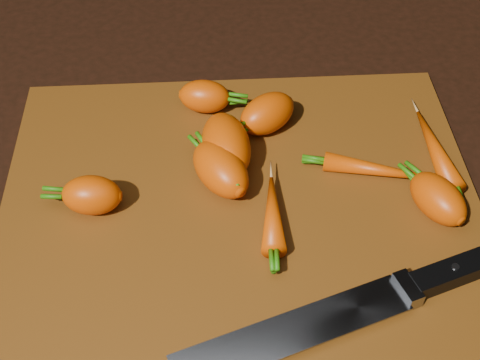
{
  "coord_description": "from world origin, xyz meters",
  "views": [
    {
      "loc": [
        -0.03,
        -0.46,
        0.54
      ],
      "look_at": [
        0.0,
        0.01,
        0.03
      ],
      "focal_mm": 50.0,
      "sensor_mm": 36.0,
      "label": 1
    }
  ],
  "objects": [
    {
      "name": "carrot_4",
      "position": [
        -0.03,
        0.15,
        0.03
      ],
      "size": [
        0.07,
        0.05,
        0.04
      ],
      "primitive_type": "ellipsoid",
      "rotation": [
        0.0,
        0.0,
        -0.19
      ],
      "color": "#DE4B06",
      "rests_on": "cutting_board"
    },
    {
      "name": "carrot_6",
      "position": [
        0.22,
        0.05,
        0.02
      ],
      "size": [
        0.03,
        0.12,
        0.03
      ],
      "primitive_type": "ellipsoid",
      "rotation": [
        0.0,
        0.0,
        1.64
      ],
      "color": "#DE4B06",
      "rests_on": "cutting_board"
    },
    {
      "name": "carrot_3",
      "position": [
        0.04,
        0.11,
        0.03
      ],
      "size": [
        0.08,
        0.08,
        0.04
      ],
      "primitive_type": "ellipsoid",
      "rotation": [
        0.0,
        0.0,
        3.77
      ],
      "color": "#DE4B06",
      "rests_on": "cutting_board"
    },
    {
      "name": "carrot_8",
      "position": [
        0.03,
        -0.03,
        0.02
      ],
      "size": [
        0.03,
        0.1,
        0.03
      ],
      "primitive_type": "ellipsoid",
      "rotation": [
        0.0,
        0.0,
        1.51
      ],
      "color": "#DE4B06",
      "rests_on": "cutting_board"
    },
    {
      "name": "knife",
      "position": [
        0.06,
        -0.16,
        0.02
      ],
      "size": [
        0.35,
        0.15,
        0.02
      ],
      "rotation": [
        0.0,
        0.0,
        0.33
      ],
      "color": "gray",
      "rests_on": "cutting_board"
    },
    {
      "name": "carrot_1",
      "position": [
        -0.01,
        0.06,
        0.04
      ],
      "size": [
        0.06,
        0.1,
        0.05
      ],
      "primitive_type": "ellipsoid",
      "rotation": [
        0.0,
        0.0,
        -1.43
      ],
      "color": "#DE4B06",
      "rests_on": "cutting_board"
    },
    {
      "name": "ground",
      "position": [
        0.0,
        0.0,
        -0.01
      ],
      "size": [
        2.0,
        2.0,
        0.01
      ],
      "primitive_type": "cube",
      "color": "black"
    },
    {
      "name": "carrot_2",
      "position": [
        -0.02,
        0.02,
        0.04
      ],
      "size": [
        0.08,
        0.09,
        0.05
      ],
      "primitive_type": "ellipsoid",
      "rotation": [
        0.0,
        0.0,
        2.08
      ],
      "color": "#DE4B06",
      "rests_on": "cutting_board"
    },
    {
      "name": "carrot_0",
      "position": [
        -0.15,
        -0.0,
        0.03
      ],
      "size": [
        0.06,
        0.05,
        0.04
      ],
      "primitive_type": "ellipsoid",
      "rotation": [
        0.0,
        0.0,
        3.04
      ],
      "color": "#DE4B06",
      "rests_on": "cutting_board"
    },
    {
      "name": "carrot_7",
      "position": [
        0.15,
        0.02,
        0.02
      ],
      "size": [
        0.12,
        0.05,
        0.02
      ],
      "primitive_type": "ellipsoid",
      "rotation": [
        0.0,
        0.0,
        -0.29
      ],
      "color": "#DE4B06",
      "rests_on": "cutting_board"
    },
    {
      "name": "carrot_5",
      "position": [
        0.2,
        -0.03,
        0.03
      ],
      "size": [
        0.07,
        0.08,
        0.04
      ],
      "primitive_type": "ellipsoid",
      "rotation": [
        0.0,
        0.0,
        2.03
      ],
      "color": "#DE4B06",
      "rests_on": "cutting_board"
    },
    {
      "name": "cutting_board",
      "position": [
        0.0,
        0.0,
        0.01
      ],
      "size": [
        0.5,
        0.4,
        0.01
      ],
      "primitive_type": "cube",
      "color": "brown",
      "rests_on": "ground"
    }
  ]
}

